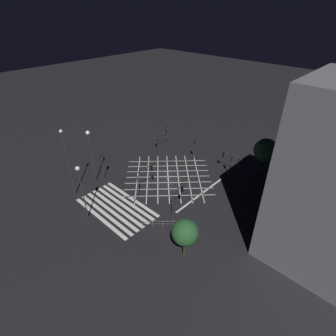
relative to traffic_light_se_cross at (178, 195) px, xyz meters
name	(u,v)px	position (x,y,z in m)	size (l,w,h in m)	color
ground_plane	(168,177)	(-7.01, 5.66, -3.21)	(200.00, 200.00, 0.00)	black
road_markings	(142,194)	(-6.69, -0.17, -3.20)	(16.59, 21.58, 0.01)	silver
traffic_light_se_cross	(178,195)	(0.00, 0.00, 0.00)	(0.36, 2.10, 4.40)	#2D2D30
traffic_light_ne_cross	(231,161)	(-0.05, 12.58, -0.50)	(0.36, 0.39, 3.78)	#2D2D30
traffic_light_median_south	(145,174)	(-6.48, 0.43, 0.02)	(0.36, 3.04, 4.36)	#2D2D30
traffic_light_ne_main	(229,158)	(-0.86, 13.49, -0.60)	(3.09, 0.36, 3.51)	#2D2D30
traffic_light_nw_cross	(160,137)	(-14.79, 11.78, -0.84)	(0.36, 3.05, 3.20)	#2D2D30
traffic_light_sw_main	(102,162)	(-14.07, -1.61, -0.09)	(0.39, 0.36, 4.37)	#2D2D30
traffic_light_median_north	(194,146)	(-7.37, 12.66, -0.50)	(0.36, 0.39, 3.79)	#2D2D30
traffic_light_nw_main	(167,132)	(-14.22, 13.10, -0.14)	(0.39, 0.36, 4.30)	#2D2D30
street_lamp_east	(80,181)	(-8.22, -8.36, 2.59)	(0.56, 0.56, 7.82)	#2D2D30
street_lamp_west	(66,155)	(-13.85, -6.89, 3.39)	(0.46, 0.46, 10.23)	#2D2D30
street_lamp_far	(90,143)	(-14.52, -2.89, 3.35)	(0.62, 0.62, 8.55)	#2D2D30
street_tree_near	(185,232)	(4.92, -4.49, 0.38)	(2.87, 2.87, 5.04)	#38281C
street_tree_far	(266,150)	(3.57, 16.42, 1.30)	(3.66, 3.66, 6.35)	#38281C
pedestrian_railing	(168,223)	(0.69, -2.55, -2.54)	(4.68, 4.39, 1.05)	gray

